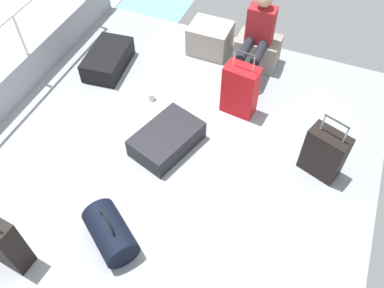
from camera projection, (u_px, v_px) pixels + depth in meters
name	position (u px, v px, depth m)	size (l,w,h in m)	color
ground_plane	(166.00, 174.00, 4.46)	(4.40, 5.20, 0.06)	gray
cargo_crate_0	(210.00, 38.00, 5.61)	(0.59, 0.46, 0.41)	#9E9989
cargo_crate_1	(257.00, 51.00, 5.44)	(0.60, 0.39, 0.40)	gray
passenger_seated	(257.00, 35.00, 5.04)	(0.34, 0.66, 1.10)	maroon
suitcase_0	(108.00, 59.00, 5.44)	(0.55, 0.83, 0.26)	black
suitcase_1	(167.00, 139.00, 4.57)	(0.73, 0.91, 0.24)	black
suitcase_2	(324.00, 153.00, 4.23)	(0.47, 0.35, 0.80)	black
suitcase_3	(240.00, 90.00, 4.77)	(0.42, 0.28, 0.89)	red
suitcase_4	(2.00, 242.00, 3.56)	(0.40, 0.23, 0.85)	black
duffel_bag	(110.00, 233.00, 3.79)	(0.66, 0.60, 0.48)	black
paper_cup	(151.00, 96.00, 5.11)	(0.08, 0.08, 0.10)	white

